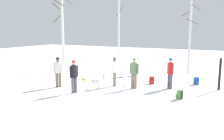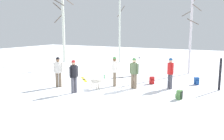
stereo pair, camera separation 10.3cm
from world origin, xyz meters
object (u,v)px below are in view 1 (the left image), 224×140
Objects in this scene: dog at (95,82)px; water_bottle_0 at (104,77)px; person_3 at (170,71)px; birch_tree_2 at (190,33)px; ski_poles_0 at (139,68)px; ski_pair_planted_0 at (220,74)px; ski_pair_lying_1 at (84,79)px; birch_tree_0 at (62,25)px; person_0 at (74,74)px; person_1 at (58,70)px; person_2 at (115,69)px; ski_pair_lying_0 at (123,77)px; person_4 at (134,71)px; backpack_0 at (196,81)px; birch_tree_1 at (119,21)px; backpack_1 at (179,95)px; backpack_2 at (152,80)px.

dog is 3.21× the size of water_bottle_0.
birch_tree_2 reaches higher than person_3.
water_bottle_0 is (-2.32, -0.35, -0.68)m from ski_poles_0.
ski_pair_planted_0 is (6.04, 2.84, 0.48)m from dog.
birch_tree_0 reaches higher than ski_pair_lying_1.
person_1 is (-1.58, 0.65, 0.00)m from person_0.
person_1 is 1.00× the size of person_2.
ski_poles_0 is 2.45m from water_bottle_0.
person_1 is 3.55m from water_bottle_0.
birch_tree_0 is at bearing 152.71° from ski_pair_lying_0.
person_4 is at bearing -75.92° from ski_poles_0.
birch_tree_0 is (-13.44, 4.37, 3.47)m from backpack_0.
ski_pair_lying_1 is at bearing 115.86° from person_0.
ski_pair_planted_0 is 12.51m from birch_tree_1.
ski_pair_planted_0 is 1.14× the size of ski_poles_0.
backpack_1 is at bearing -82.85° from birch_tree_2.
birch_tree_1 reaches higher than person_4.
ski_pair_lying_1 is at bearing -163.94° from backpack_0.
ski_pair_lying_0 is 3.40× the size of backpack_1.
backpack_1 is (-0.21, -3.59, 0.00)m from backpack_0.
water_bottle_0 is (-7.01, -0.18, -0.73)m from ski_pair_planted_0.
ski_pair_lying_0 is 0.98× the size of ski_poles_0.
person_2 is 0.28× the size of birch_tree_2.
backpack_0 is (6.83, 4.30, -0.77)m from person_1.
person_1 is 1.15× the size of ski_pair_lying_0.
person_2 is 1.21m from person_4.
birch_tree_2 is (12.34, -0.89, -0.70)m from birch_tree_0.
birch_tree_1 is at bearing 118.06° from ski_pair_lying_0.
person_0 is at bearing -112.11° from dog.
backpack_1 reaches higher than ski_pair_lying_0.
backpack_1 is (0.93, -1.84, -0.77)m from person_3.
birch_tree_1 reaches higher than person_2.
person_4 reaches higher than ski_pair_lying_1.
birch_tree_2 is (3.65, 7.18, 2.60)m from dog.
person_0 is 1.15× the size of ski_pair_lying_0.
backpack_0 reaches higher than water_bottle_0.
birch_tree_1 is at bearing 127.93° from backpack_2.
ski_pair_planted_0 is at bearing -37.49° from birch_tree_1.
person_3 is 1.12× the size of ski_poles_0.
birch_tree_0 reaches higher than backpack_2.
backpack_2 is at bearing 71.78° from person_4.
birch_tree_2 reaches higher than person_0.
backpack_1 is (6.50, -1.65, 0.20)m from ski_pair_lying_1.
person_3 is 1.98m from person_4.
backpack_2 is at bearing -22.51° from ski_pair_lying_0.
backpack_0 is (2.91, 2.64, -0.77)m from person_4.
backpack_0 is at bearing 86.62° from backpack_1.
person_3 is 11.35m from birch_tree_1.
backpack_0 is at bearing 1.05° from ski_pair_lying_0.
person_4 is at bearing -0.58° from person_2.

